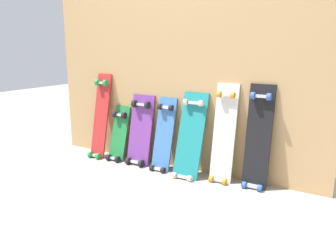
{
  "coord_description": "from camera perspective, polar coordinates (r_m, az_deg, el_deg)",
  "views": [
    {
      "loc": [
        1.49,
        -2.52,
        1.06
      ],
      "look_at": [
        0.0,
        -0.07,
        0.4
      ],
      "focal_mm": 37.17,
      "sensor_mm": 36.0,
      "label": 1
    }
  ],
  "objects": [
    {
      "name": "ground_plane",
      "position": [
        3.11,
        0.67,
        -6.87
      ],
      "size": [
        12.0,
        12.0,
        0.0
      ],
      "primitive_type": "plane",
      "color": "#A89E8E"
    },
    {
      "name": "plywood_wall_panel",
      "position": [
        2.99,
        1.41,
        8.85
      ],
      "size": [
        2.6,
        0.04,
        1.68
      ],
      "primitive_type": "cube",
      "color": "tan",
      "rests_on": "ground"
    },
    {
      "name": "skateboard_red",
      "position": [
        3.42,
        -11.04,
        1.06
      ],
      "size": [
        0.16,
        0.24,
        0.86
      ],
      "color": "#B22626",
      "rests_on": "ground"
    },
    {
      "name": "skateboard_green",
      "position": [
        3.32,
        -8.14,
        -1.77
      ],
      "size": [
        0.17,
        0.22,
        0.57
      ],
      "color": "#1E7238",
      "rests_on": "ground"
    },
    {
      "name": "skateboard_purple",
      "position": [
        3.17,
        -4.63,
        -1.22
      ],
      "size": [
        0.23,
        0.21,
        0.69
      ],
      "color": "#6B338C",
      "rests_on": "ground"
    },
    {
      "name": "skateboard_blue",
      "position": [
        3.02,
        -0.77,
        -2.03
      ],
      "size": [
        0.17,
        0.23,
        0.7
      ],
      "color": "#386BAD",
      "rests_on": "ground"
    },
    {
      "name": "skateboard_teal",
      "position": [
        2.86,
        3.59,
        -2.31
      ],
      "size": [
        0.22,
        0.27,
        0.76
      ],
      "color": "#197A7F",
      "rests_on": "ground"
    },
    {
      "name": "skateboard_white",
      "position": [
        2.78,
        9.11,
        -1.91
      ],
      "size": [
        0.18,
        0.19,
        0.85
      ],
      "color": "silver",
      "rests_on": "ground"
    },
    {
      "name": "skateboard_black",
      "position": [
        2.7,
        14.51,
        -2.49
      ],
      "size": [
        0.19,
        0.18,
        0.86
      ],
      "color": "black",
      "rests_on": "ground"
    }
  ]
}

